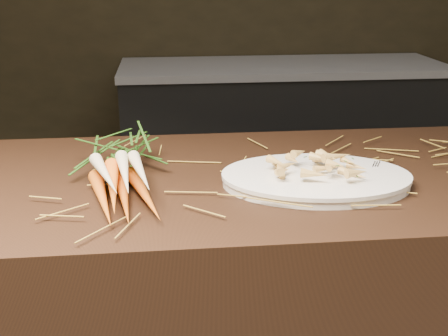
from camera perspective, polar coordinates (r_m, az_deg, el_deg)
The scene contains 7 objects.
main_counter at distance 1.57m, azimuth 8.86°, elevation -16.04°, with size 2.40×0.70×0.90m, color black.
back_counter at distance 3.31m, azimuth 5.79°, elevation 3.32°, with size 1.82×0.62×0.84m.
straw_bedding at distance 1.35m, azimuth 9.89°, elevation -0.06°, with size 1.40×0.60×0.02m, color olive, non-canonical shape.
root_veg_bunch at distance 1.29m, azimuth -10.81°, elevation 0.62°, with size 0.22×0.50×0.09m.
serving_platter at distance 1.27m, azimuth 9.31°, elevation -1.23°, with size 0.42×0.28×0.02m, color white, non-canonical shape.
roasted_veg_heap at distance 1.26m, azimuth 9.40°, elevation 0.22°, with size 0.20×0.15×0.05m, color #C18D48, non-canonical shape.
serving_fork at distance 1.28m, azimuth 16.04°, elevation -0.97°, with size 0.01×0.16×0.00m, color silver.
Camera 1 is at (-0.36, -0.92, 1.37)m, focal length 45.00 mm.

